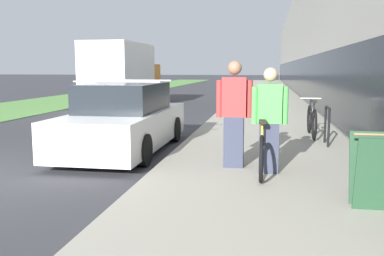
{
  "coord_description": "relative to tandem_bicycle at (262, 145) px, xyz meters",
  "views": [
    {
      "loc": [
        5.01,
        -5.9,
        1.78
      ],
      "look_at": [
        1.94,
        11.83,
        -0.74
      ],
      "focal_mm": 40.0,
      "sensor_mm": 36.0,
      "label": 1
    }
  ],
  "objects": [
    {
      "name": "moving_truck",
      "position": [
        -6.84,
        12.93,
        0.99
      ],
      "size": [
        2.24,
        6.45,
        2.95
      ],
      "color": "orange",
      "rests_on": "ground"
    },
    {
      "name": "sandwich_board_sign",
      "position": [
        1.36,
        -1.91,
        0.07
      ],
      "size": [
        0.56,
        0.56,
        0.9
      ],
      "color": "#23472D",
      "rests_on": "sidewalk_slab"
    },
    {
      "name": "person_bystander",
      "position": [
        -0.47,
        -0.04,
        0.52
      ],
      "size": [
        0.6,
        0.24,
        1.78
      ],
      "color": "#33384C",
      "rests_on": "sidewalk_slab"
    },
    {
      "name": "tandem_bicycle",
      "position": [
        0.0,
        0.0,
        0.0
      ],
      "size": [
        0.52,
        2.71,
        0.88
      ],
      "color": "black",
      "rests_on": "sidewalk_slab"
    },
    {
      "name": "storefront_facade",
      "position": [
        7.01,
        27.75,
        3.18
      ],
      "size": [
        10.01,
        70.0,
        7.38
      ],
      "color": "#BCB7AD",
      "rests_on": "ground"
    },
    {
      "name": "sidewalk_slab",
      "position": [
        0.09,
        19.75,
        -0.44
      ],
      "size": [
        3.77,
        70.0,
        0.12
      ],
      "color": "#A39E8E",
      "rests_on": "ground"
    },
    {
      "name": "person_rider",
      "position": [
        0.11,
        -0.35,
        0.46
      ],
      "size": [
        0.57,
        0.22,
        1.67
      ],
      "color": "#33384C",
      "rests_on": "sidewalk_slab"
    },
    {
      "name": "cruiser_bike_nearest",
      "position": [
        1.16,
        3.54,
        0.01
      ],
      "size": [
        0.52,
        1.87,
        0.92
      ],
      "color": "black",
      "rests_on": "sidewalk_slab"
    },
    {
      "name": "bike_rack_hoop",
      "position": [
        1.37,
        2.4,
        0.14
      ],
      "size": [
        0.05,
        0.6,
        0.84
      ],
      "color": "black",
      "rests_on": "sidewalk_slab"
    },
    {
      "name": "lawn_strip",
      "position": [
        -10.95,
        23.75,
        -0.49
      ],
      "size": [
        4.8,
        70.0,
        0.03
      ],
      "color": "#5B9347",
      "rests_on": "ground"
    },
    {
      "name": "parked_sedan_curbside",
      "position": [
        -2.94,
        1.59,
        0.17
      ],
      "size": [
        1.83,
        4.53,
        1.53
      ],
      "color": "white",
      "rests_on": "ground"
    }
  ]
}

